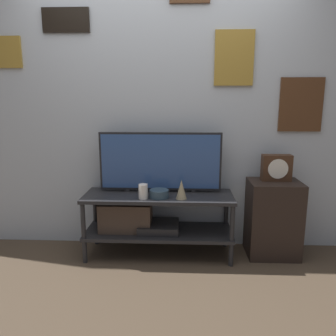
{
  "coord_description": "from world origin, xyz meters",
  "views": [
    {
      "loc": [
        0.21,
        -2.53,
        1.4
      ],
      "look_at": [
        0.08,
        0.26,
        0.81
      ],
      "focal_mm": 35.0,
      "sensor_mm": 36.0,
      "label": 1
    }
  ],
  "objects_px": {
    "vase_slim_bronze": "(181,189)",
    "candle_jar": "(143,191)",
    "vase_wide_bowl": "(159,194)",
    "television": "(160,162)",
    "mantel_clock": "(276,168)"
  },
  "relations": [
    {
      "from": "television",
      "to": "mantel_clock",
      "type": "distance_m",
      "value": 1.04
    },
    {
      "from": "television",
      "to": "vase_slim_bronze",
      "type": "distance_m",
      "value": 0.35
    },
    {
      "from": "vase_slim_bronze",
      "to": "candle_jar",
      "type": "xyz_separation_m",
      "value": [
        -0.32,
        -0.02,
        -0.02
      ]
    },
    {
      "from": "television",
      "to": "candle_jar",
      "type": "distance_m",
      "value": 0.34
    },
    {
      "from": "television",
      "to": "mantel_clock",
      "type": "height_order",
      "value": "television"
    },
    {
      "from": "candle_jar",
      "to": "vase_slim_bronze",
      "type": "bearing_deg",
      "value": 2.67
    },
    {
      "from": "candle_jar",
      "to": "mantel_clock",
      "type": "bearing_deg",
      "value": 10.59
    },
    {
      "from": "television",
      "to": "vase_wide_bowl",
      "type": "relative_size",
      "value": 6.62
    },
    {
      "from": "vase_wide_bowl",
      "to": "mantel_clock",
      "type": "xyz_separation_m",
      "value": [
        1.03,
        0.18,
        0.2
      ]
    },
    {
      "from": "television",
      "to": "vase_slim_bronze",
      "type": "xyz_separation_m",
      "value": [
        0.19,
        -0.21,
        -0.2
      ]
    },
    {
      "from": "vase_wide_bowl",
      "to": "vase_slim_bronze",
      "type": "xyz_separation_m",
      "value": [
        0.19,
        -0.02,
        0.05
      ]
    },
    {
      "from": "candle_jar",
      "to": "television",
      "type": "bearing_deg",
      "value": 59.82
    },
    {
      "from": "vase_wide_bowl",
      "to": "vase_slim_bronze",
      "type": "distance_m",
      "value": 0.2
    },
    {
      "from": "vase_slim_bronze",
      "to": "mantel_clock",
      "type": "distance_m",
      "value": 0.88
    },
    {
      "from": "vase_wide_bowl",
      "to": "candle_jar",
      "type": "bearing_deg",
      "value": -163.31
    }
  ]
}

